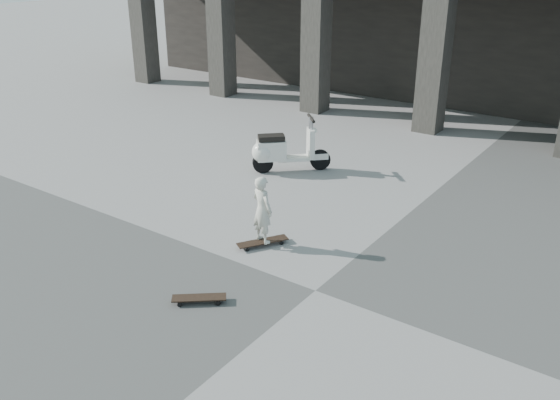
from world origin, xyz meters
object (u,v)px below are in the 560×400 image
Objects in this scene: longboard at (263,242)px; skateboard_spare at (199,298)px; scooter at (278,151)px; child at (262,210)px.

skateboard_spare reaches higher than longboard.
longboard is 0.62× the size of scooter.
child reaches higher than skateboard_spare.
longboard is at bearing -102.79° from scooter.
child is 3.49m from scooter.
child reaches higher than longboard.
child is (-0.29, 1.88, 0.59)m from skateboard_spare.
longboard is 3.51m from scooter.
scooter is (-1.81, 2.98, -0.18)m from child.
child is at bearing 59.87° from skateboard_spare.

